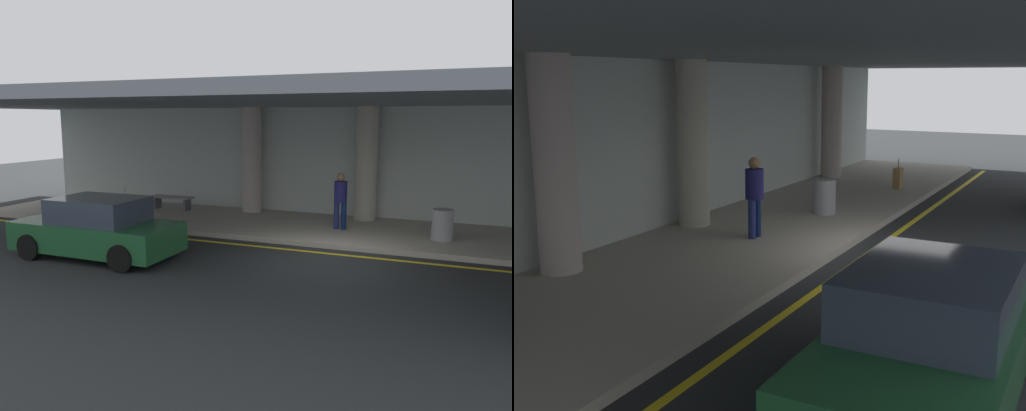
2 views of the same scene
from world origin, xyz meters
The scene contains 12 objects.
ground_plane centered at (0.00, 0.00, 0.00)m, with size 60.00×60.00×0.00m, color #25282A.
sidewalk centered at (0.00, 3.10, 0.07)m, with size 26.00×4.20×0.15m, color #A59D8E.
lane_stripe_yellow centered at (0.00, 0.53, 0.00)m, with size 26.00×0.14×0.01m, color yellow.
support_column_far_left centered at (-4.00, 4.66, 1.97)m, with size 0.70×0.70×3.65m, color #A99A95.
support_column_left_mid centered at (0.00, 4.66, 1.97)m, with size 0.70×0.70×3.65m, color #A6A191.
ceiling_overhang centered at (0.00, 2.60, 3.95)m, with size 28.00×13.20×0.30m, color slate.
terminal_back_wall centered at (0.00, 5.35, 1.90)m, with size 26.00×0.30×3.80m, color #AAB5B0.
car_dark_green_no2 centered at (-5.34, -1.97, 0.71)m, with size 4.10×1.92×1.50m.
traveler_with_luggage centered at (-0.40, 2.88, 1.11)m, with size 0.38×0.38×1.68m.
suitcase_upright_secondary centered at (-8.11, 2.87, 0.46)m, with size 0.36×0.22×0.90m.
bench_metal centered at (-6.84, 3.91, 0.50)m, with size 1.60×0.50×0.48m.
trash_bin_steel centered at (2.49, 2.55, 0.57)m, with size 0.56×0.56×0.85m, color gray.
Camera 1 is at (3.06, -11.96, 3.40)m, focal length 36.13 mm.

